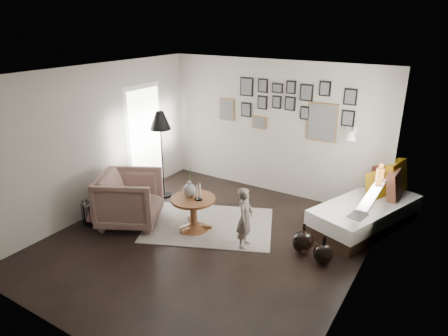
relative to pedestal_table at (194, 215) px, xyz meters
The scene contains 23 objects.
ground 0.53m from the pedestal_table, 33.39° to the right, with size 4.80×4.80×0.00m, color black.
wall_back 2.41m from the pedestal_table, 79.77° to the left, with size 4.50×4.50×0.00m, color gray.
wall_front 2.88m from the pedestal_table, 81.71° to the right, with size 4.50×4.50×0.00m, color gray.
wall_left 2.15m from the pedestal_table, behind, with size 4.80×4.80×0.00m, color gray.
wall_right 2.84m from the pedestal_table, ahead, with size 4.80×4.80×0.00m, color gray.
ceiling 2.38m from the pedestal_table, 33.39° to the right, with size 4.80×4.80×0.00m, color white.
door_left 2.22m from the pedestal_table, 152.92° to the left, with size 0.00×2.14×2.14m.
window_right 2.86m from the pedestal_table, 22.97° to the left, with size 0.15×1.32×1.30m.
gallery_wall 2.68m from the pedestal_table, 72.41° to the left, with size 2.74×0.03×1.08m.
wall_sconce 2.95m from the pedestal_table, 44.13° to the left, with size 0.18×0.36×0.16m.
rug 0.38m from the pedestal_table, 61.78° to the left, with size 2.11×1.48×0.01m, color silver.
pedestal_table is the anchor object (origin of this frame).
vase 0.47m from the pedestal_table, 165.96° to the left, with size 0.21×0.21×0.52m.
candles 0.45m from the pedestal_table, ahead, with size 0.12×0.12×0.27m.
daybed 2.89m from the pedestal_table, 34.40° to the left, with size 1.52×2.20×1.00m.
magazine_on_daybed 2.59m from the pedestal_table, 22.46° to the left, with size 0.23×0.31×0.02m, color black.
armchair 1.13m from the pedestal_table, 160.29° to the right, with size 0.96×0.98×0.89m, color brown.
armchair_cushion 1.09m from the pedestal_table, 162.28° to the right, with size 0.41×0.41×0.10m, color silver.
floor_lamp 1.92m from the pedestal_table, 148.79° to the left, with size 0.40×0.40×1.70m.
magazine_basket 1.77m from the pedestal_table, 155.51° to the right, with size 0.41×0.41×0.39m.
demijohn_large 1.82m from the pedestal_table, ahead, with size 0.32×0.32×0.48m.
demijohn_small 2.16m from the pedestal_table, ahead, with size 0.28×0.28×0.43m.
child 1.00m from the pedestal_table, ahead, with size 0.36×0.23×0.98m, color #62554D.
Camera 1 is at (3.13, -4.46, 3.31)m, focal length 32.00 mm.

